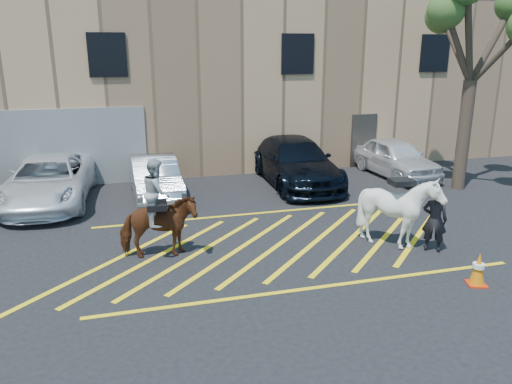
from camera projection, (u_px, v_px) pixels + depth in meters
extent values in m
plane|color=black|center=(276.00, 240.00, 13.15)|extent=(90.00, 90.00, 0.00)
imported|color=white|center=(49.00, 181.00, 15.98)|extent=(2.85, 5.53, 1.49)
imported|color=#91959F|center=(155.00, 178.00, 16.55)|extent=(1.61, 4.24, 1.38)
imported|color=black|center=(295.00, 162.00, 18.30)|extent=(2.42, 5.69, 1.64)
imported|color=white|center=(395.00, 157.00, 19.38)|extent=(2.01, 4.39, 1.46)
imported|color=black|center=(435.00, 220.00, 12.24)|extent=(0.71, 0.66, 1.63)
cube|color=tan|center=(200.00, 77.00, 23.25)|extent=(32.00, 10.00, 7.00)
cube|color=black|center=(107.00, 55.00, 17.27)|extent=(1.30, 0.08, 1.50)
cube|color=black|center=(298.00, 54.00, 19.03)|extent=(1.30, 0.08, 1.50)
cube|color=black|center=(435.00, 53.00, 20.55)|extent=(1.30, 0.08, 1.50)
cube|color=#38332D|center=(363.00, 141.00, 20.79)|extent=(1.10, 0.08, 2.20)
cube|color=yellow|center=(111.00, 262.00, 11.81)|extent=(4.20, 4.20, 0.01)
cube|color=yellow|center=(156.00, 257.00, 12.07)|extent=(4.20, 4.20, 0.01)
cube|color=yellow|center=(199.00, 252.00, 12.34)|extent=(4.20, 4.20, 0.01)
cube|color=yellow|center=(240.00, 248.00, 12.60)|extent=(4.20, 4.20, 0.01)
cube|color=yellow|center=(280.00, 244.00, 12.87)|extent=(4.20, 4.20, 0.01)
cube|color=yellow|center=(318.00, 240.00, 13.13)|extent=(4.20, 4.20, 0.01)
cube|color=yellow|center=(354.00, 236.00, 13.40)|extent=(4.20, 4.20, 0.01)
cube|color=yellow|center=(389.00, 232.00, 13.66)|extent=(4.20, 4.20, 0.01)
cube|color=yellow|center=(423.00, 229.00, 13.93)|extent=(4.20, 4.20, 0.01)
cube|color=yellow|center=(254.00, 213.00, 15.18)|extent=(9.50, 0.12, 0.01)
cube|color=yellow|center=(316.00, 288.00, 10.56)|extent=(9.50, 0.12, 0.01)
imported|color=#573214|center=(158.00, 227.00, 11.87)|extent=(1.89, 0.97, 1.55)
imported|color=#979BA1|center=(156.00, 192.00, 11.62)|extent=(0.65, 0.81, 1.58)
cube|color=black|center=(157.00, 205.00, 11.71)|extent=(0.50, 0.59, 0.14)
imported|color=silver|center=(399.00, 211.00, 12.44)|extent=(1.61, 1.80, 1.91)
cube|color=black|center=(402.00, 182.00, 12.23)|extent=(0.58, 0.48, 0.14)
cube|color=red|center=(476.00, 284.00, 10.70)|extent=(0.48, 0.48, 0.03)
cone|color=orange|center=(478.00, 268.00, 10.59)|extent=(0.32, 0.32, 0.70)
cylinder|color=white|center=(479.00, 266.00, 10.58)|extent=(0.25, 0.25, 0.10)
cylinder|color=#4A392D|center=(464.00, 136.00, 17.34)|extent=(0.44, 0.44, 3.80)
cylinder|color=#423228|center=(492.00, 44.00, 16.79)|extent=(1.76, 0.51, 2.68)
cylinder|color=#47332B|center=(456.00, 49.00, 17.29)|extent=(0.33, 1.88, 2.34)
cylinder|color=#4C3D2E|center=(458.00, 48.00, 16.35)|extent=(1.40, 0.20, 2.39)
cylinder|color=#413527|center=(497.00, 56.00, 15.99)|extent=(0.78, 1.62, 1.96)
cylinder|color=#45392A|center=(469.00, 36.00, 16.03)|extent=(1.16, 0.77, 3.11)
sphere|color=#4D692D|center=(442.00, 16.00, 17.75)|extent=(1.20, 1.20, 1.20)
sphere|color=#40622A|center=(446.00, 10.00, 15.87)|extent=(1.20, 1.20, 1.20)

